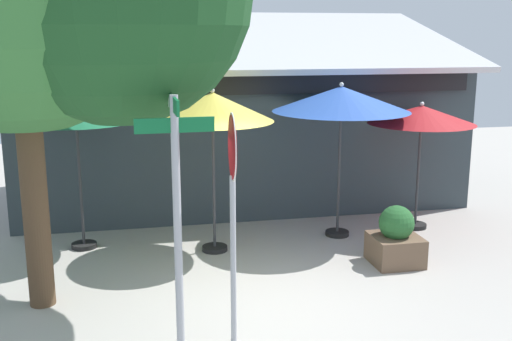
% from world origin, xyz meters
% --- Properties ---
extents(ground_plane, '(28.00, 28.00, 0.10)m').
position_xyz_m(ground_plane, '(0.00, 0.00, -0.05)').
color(ground_plane, '#ADA8A0').
extents(cafe_building, '(9.87, 4.85, 4.22)m').
position_xyz_m(cafe_building, '(0.72, 5.72, 1.66)').
color(cafe_building, '#333D42').
rests_on(cafe_building, ground).
extents(street_sign_post, '(0.85, 0.91, 3.08)m').
position_xyz_m(street_sign_post, '(-1.24, -1.54, 1.88)').
color(street_sign_post, '#A8AAB2').
rests_on(street_sign_post, ground).
extents(stop_sign, '(0.07, 0.80, 2.83)m').
position_xyz_m(stop_sign, '(-0.56, -1.18, 1.99)').
color(stop_sign, '#A8AAB2').
rests_on(stop_sign, ground).
extents(patio_umbrella_forest_green_left, '(2.13, 2.13, 2.71)m').
position_xyz_m(patio_umbrella_forest_green_left, '(-2.57, 2.71, 2.42)').
color(patio_umbrella_forest_green_left, black).
rests_on(patio_umbrella_forest_green_left, ground).
extents(patio_umbrella_mustard_center, '(2.05, 2.05, 2.82)m').
position_xyz_m(patio_umbrella_mustard_center, '(-0.33, 2.08, 2.49)').
color(patio_umbrella_mustard_center, black).
rests_on(patio_umbrella_mustard_center, ground).
extents(patio_umbrella_royal_blue_right, '(2.48, 2.48, 2.85)m').
position_xyz_m(patio_umbrella_royal_blue_right, '(2.03, 2.44, 2.54)').
color(patio_umbrella_royal_blue_right, black).
rests_on(patio_umbrella_royal_blue_right, ground).
extents(patio_umbrella_crimson_far_right, '(2.01, 2.01, 2.46)m').
position_xyz_m(patio_umbrella_crimson_far_right, '(3.67, 2.56, 2.19)').
color(patio_umbrella_crimson_far_right, black).
rests_on(patio_umbrella_crimson_far_right, ground).
extents(sidewalk_planter, '(0.78, 0.78, 0.98)m').
position_xyz_m(sidewalk_planter, '(2.48, 0.87, 0.42)').
color(sidewalk_planter, brown).
rests_on(sidewalk_planter, ground).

